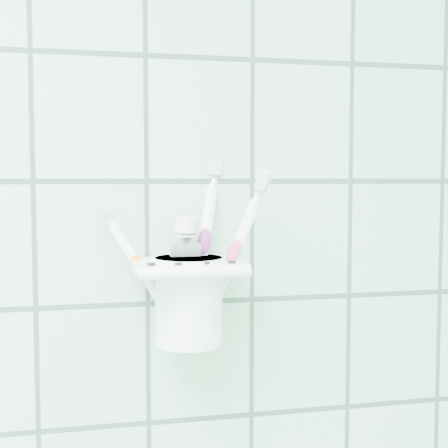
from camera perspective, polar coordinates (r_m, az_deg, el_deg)
name	(u,v)px	position (r m, az deg, el deg)	size (l,w,h in m)	color
holder_bracket	(187,268)	(0.69, -3.36, -4.03)	(0.12, 0.10, 0.04)	white
cup	(189,297)	(0.70, -3.23, -6.67)	(0.08, 0.08, 0.10)	white
toothbrush_pink	(181,255)	(0.70, -3.97, -2.86)	(0.09, 0.02, 0.17)	white
toothbrush_blue	(189,240)	(0.68, -3.25, -1.50)	(0.05, 0.07, 0.21)	white
toothbrush_orange	(202,247)	(0.70, -2.05, -2.08)	(0.07, 0.03, 0.19)	white
toothpaste_tube	(184,266)	(0.71, -3.68, -3.86)	(0.04, 0.03, 0.13)	silver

